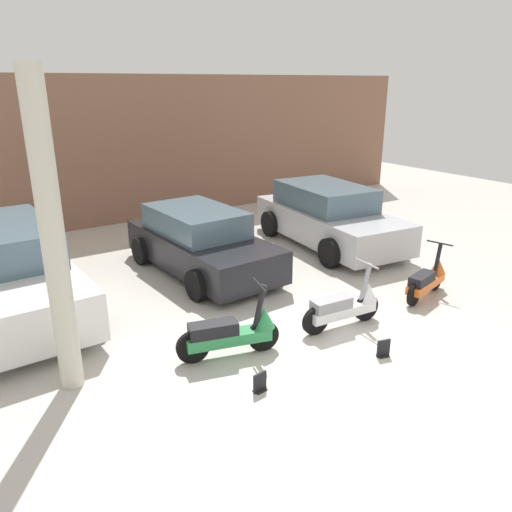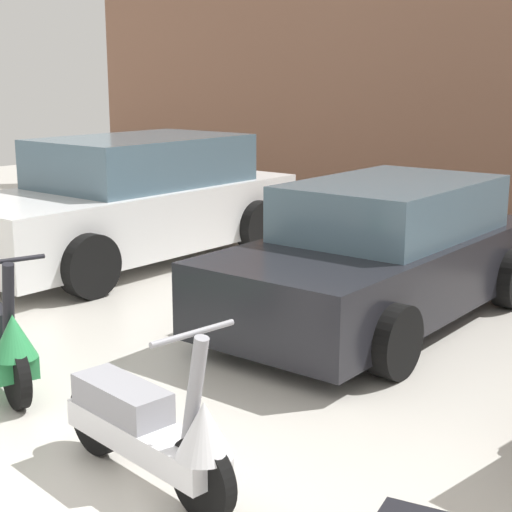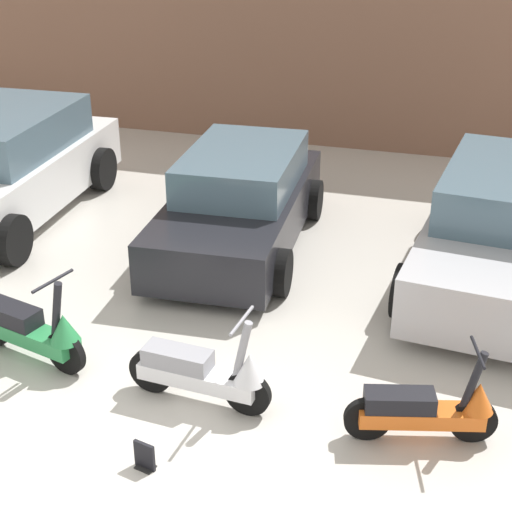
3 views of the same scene
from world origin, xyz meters
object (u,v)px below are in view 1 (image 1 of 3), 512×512
Objects in this scene: scooter_front_right at (345,305)px; car_rear_center at (201,242)px; placard_near_left_scooter at (260,383)px; support_column_side at (53,241)px; car_rear_right at (328,217)px; placard_near_right_scooter at (383,349)px; scooter_front_center at (428,279)px; scooter_front_left at (233,332)px; car_rear_left at (4,273)px.

scooter_front_right is 0.37× the size of car_rear_center.
support_column_side is at bearing 143.07° from placard_near_left_scooter.
car_rear_right reaches higher than placard_near_right_scooter.
scooter_front_center is at bearing 6.18° from scooter_front_right.
placard_near_left_scooter is at bearing 176.04° from scooter_front_center.
scooter_front_right reaches higher than scooter_front_center.
placard_near_right_scooter is at bearing -169.50° from scooter_front_center.
support_column_side reaches higher than scooter_front_center.
scooter_front_center is at bearing -6.24° from support_column_side.
car_rear_center is 4.52m from placard_near_right_scooter.
scooter_front_center reaches higher than placard_near_right_scooter.
scooter_front_center is 4.42m from car_rear_center.
car_rear_center is 0.99× the size of support_column_side.
placard_near_right_scooter is 0.07× the size of support_column_side.
support_column_side is at bearing -179.11° from scooter_front_left.
placard_near_left_scooter is at bearing -21.16° from car_rear_center.
placard_near_right_scooter is at bearing 4.10° from car_rear_center.
support_column_side is (-2.10, 0.51, 1.57)m from scooter_front_left.
scooter_front_right is 1.09× the size of scooter_front_center.
car_rear_right is 6.32m from placard_near_left_scooter.
scooter_front_right reaches higher than placard_near_right_scooter.
scooter_front_left reaches higher than placard_near_right_scooter.
support_column_side is at bearing -53.28° from car_rear_center.
placard_near_right_scooter is (-0.18, -1.00, -0.24)m from scooter_front_right.
placard_near_right_scooter is 4.60m from support_column_side.
car_rear_center reaches higher than scooter_front_left.
placard_near_left_scooter is 1.00× the size of placard_near_right_scooter.
car_rear_right is 1.10× the size of support_column_side.
car_rear_left is (-4.35, 3.49, 0.36)m from scooter_front_right.
support_column_side reaches higher than car_rear_right.
scooter_front_left reaches higher than scooter_front_center.
car_rear_right is (2.63, 3.40, 0.31)m from scooter_front_right.
car_rear_left reaches higher than car_rear_center.
placard_near_left_scooter is at bearing 172.12° from placard_near_right_scooter.
scooter_front_center is 0.34× the size of car_rear_center.
scooter_front_right is at bearing 166.86° from scooter_front_center.
scooter_front_left is 0.33× the size of car_rear_left.
placard_near_right_scooter is (4.17, -4.49, -0.60)m from car_rear_left.
placard_near_right_scooter is at bearing -95.76° from scooter_front_right.
car_rear_right is (0.57, 3.35, 0.34)m from scooter_front_center.
car_rear_left is (-6.41, 3.44, 0.38)m from scooter_front_center.
placard_near_right_scooter is at bearing -26.74° from car_rear_right.
placard_near_left_scooter is 1.95m from placard_near_right_scooter.
scooter_front_right is 2.06m from scooter_front_center.
car_rear_right is at bearing 65.76° from scooter_front_center.
placard_near_right_scooter is (-2.81, -4.40, -0.56)m from car_rear_right.
support_column_side is at bearing 156.03° from placard_near_right_scooter.
scooter_front_left is 0.34× the size of car_rear_right.
car_rear_center reaches higher than placard_near_left_scooter.
scooter_front_center is 3.42m from car_rear_right.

